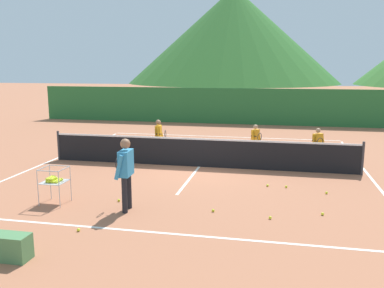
# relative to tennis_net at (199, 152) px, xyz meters

# --- Properties ---
(ground_plane) EXTENTS (120.00, 120.00, 0.00)m
(ground_plane) POSITION_rel_tennis_net_xyz_m (0.00, 0.00, -0.50)
(ground_plane) COLOR #A86647
(line_baseline_near) EXTENTS (10.71, 0.08, 0.01)m
(line_baseline_near) POSITION_rel_tennis_net_xyz_m (0.00, -5.67, -0.50)
(line_baseline_near) COLOR white
(line_baseline_near) RESTS_ON ground
(line_baseline_far) EXTENTS (10.71, 0.08, 0.01)m
(line_baseline_far) POSITION_rel_tennis_net_xyz_m (0.00, 6.11, -0.50)
(line_baseline_far) COLOR white
(line_baseline_far) RESTS_ON ground
(line_sideline_west) EXTENTS (0.08, 11.77, 0.01)m
(line_sideline_west) POSITION_rel_tennis_net_xyz_m (-5.36, 0.00, -0.50)
(line_sideline_west) COLOR white
(line_sideline_west) RESTS_ON ground
(line_sideline_east) EXTENTS (0.08, 11.77, 0.01)m
(line_sideline_east) POSITION_rel_tennis_net_xyz_m (5.36, 0.00, -0.50)
(line_sideline_east) COLOR white
(line_sideline_east) RESTS_ON ground
(line_service_center) EXTENTS (0.08, 6.32, 0.01)m
(line_service_center) POSITION_rel_tennis_net_xyz_m (0.00, 0.00, -0.50)
(line_service_center) COLOR white
(line_service_center) RESTS_ON ground
(tennis_net) EXTENTS (10.37, 0.08, 1.05)m
(tennis_net) POSITION_rel_tennis_net_xyz_m (0.00, 0.00, 0.00)
(tennis_net) COLOR #333338
(tennis_net) RESTS_ON ground
(instructor) EXTENTS (0.46, 0.76, 1.71)m
(instructor) POSITION_rel_tennis_net_xyz_m (-0.87, -4.53, 0.53)
(instructor) COLOR black
(instructor) RESTS_ON ground
(student_0) EXTENTS (0.46, 0.63, 1.38)m
(student_0) POSITION_rel_tennis_net_xyz_m (-1.79, 1.32, 0.33)
(student_0) COLOR silver
(student_0) RESTS_ON ground
(student_1) EXTENTS (0.40, 0.67, 1.19)m
(student_1) POSITION_rel_tennis_net_xyz_m (1.74, 2.09, 0.22)
(student_1) COLOR black
(student_1) RESTS_ON ground
(student_2) EXTENTS (0.47, 0.65, 1.22)m
(student_2) POSITION_rel_tennis_net_xyz_m (3.92, 1.42, 0.24)
(student_2) COLOR navy
(student_2) RESTS_ON ground
(ball_cart) EXTENTS (0.58, 0.58, 0.90)m
(ball_cart) POSITION_rel_tennis_net_xyz_m (-2.78, -4.42, 0.09)
(ball_cart) COLOR #B7B7BC
(ball_cart) RESTS_ON ground
(tennis_ball_0) EXTENTS (0.07, 0.07, 0.07)m
(tennis_ball_0) POSITION_rel_tennis_net_xyz_m (2.32, -1.89, -0.47)
(tennis_ball_0) COLOR yellow
(tennis_ball_0) RESTS_ON ground
(tennis_ball_1) EXTENTS (0.07, 0.07, 0.07)m
(tennis_ball_1) POSITION_rel_tennis_net_xyz_m (3.60, -3.94, -0.47)
(tennis_ball_1) COLOR yellow
(tennis_ball_1) RESTS_ON ground
(tennis_ball_2) EXTENTS (0.07, 0.07, 0.07)m
(tennis_ball_2) POSITION_rel_tennis_net_xyz_m (1.14, -4.23, -0.47)
(tennis_ball_2) COLOR yellow
(tennis_ball_2) RESTS_ON ground
(tennis_ball_3) EXTENTS (0.07, 0.07, 0.07)m
(tennis_ball_3) POSITION_rel_tennis_net_xyz_m (3.87, -2.26, -0.47)
(tennis_ball_3) COLOR yellow
(tennis_ball_3) RESTS_ON ground
(tennis_ball_4) EXTENTS (0.07, 0.07, 0.07)m
(tennis_ball_4) POSITION_rel_tennis_net_xyz_m (2.83, -1.91, -0.47)
(tennis_ball_4) COLOR yellow
(tennis_ball_4) RESTS_ON ground
(tennis_ball_5) EXTENTS (0.07, 0.07, 0.07)m
(tennis_ball_5) POSITION_rel_tennis_net_xyz_m (-1.39, -5.93, -0.47)
(tennis_ball_5) COLOR yellow
(tennis_ball_5) RESTS_ON ground
(tennis_ball_6) EXTENTS (0.07, 0.07, 0.07)m
(tennis_ball_6) POSITION_rel_tennis_net_xyz_m (-1.29, -3.98, -0.47)
(tennis_ball_6) COLOR yellow
(tennis_ball_6) RESTS_ON ground
(tennis_ball_7) EXTENTS (0.07, 0.07, 0.07)m
(tennis_ball_7) POSITION_rel_tennis_net_xyz_m (2.44, -4.42, -0.47)
(tennis_ball_7) COLOR yellow
(tennis_ball_7) RESTS_ON ground
(windscreen_fence) EXTENTS (23.57, 0.08, 2.08)m
(windscreen_fence) POSITION_rel_tennis_net_xyz_m (0.00, 10.60, 0.54)
(windscreen_fence) COLOR #286B33
(windscreen_fence) RESTS_ON ground
(hill_1) EXTENTS (40.99, 40.99, 18.14)m
(hill_1) POSITION_rel_tennis_net_xyz_m (-6.50, 69.64, 8.57)
(hill_1) COLOR #2D6628
(hill_1) RESTS_ON ground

